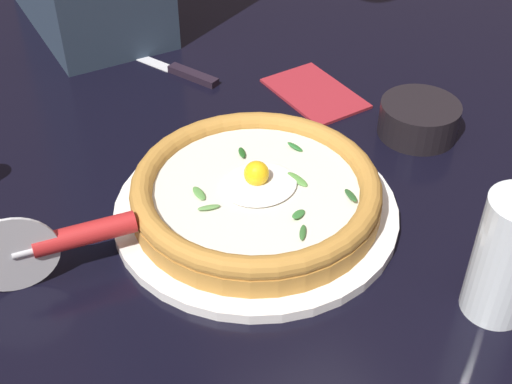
% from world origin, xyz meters
% --- Properties ---
extents(ground_plane, '(2.40, 2.40, 0.03)m').
position_xyz_m(ground_plane, '(0.00, 0.00, -0.01)').
color(ground_plane, black).
rests_on(ground_plane, ground).
extents(pizza_plate, '(0.31, 0.31, 0.01)m').
position_xyz_m(pizza_plate, '(-0.03, -0.02, 0.01)').
color(pizza_plate, white).
rests_on(pizza_plate, ground).
extents(pizza, '(0.27, 0.27, 0.05)m').
position_xyz_m(pizza, '(-0.03, -0.02, 0.03)').
color(pizza, '#B97F35').
rests_on(pizza, pizza_plate).
extents(side_bowl, '(0.10, 0.10, 0.04)m').
position_xyz_m(side_bowl, '(0.23, 0.01, 0.02)').
color(side_bowl, black).
rests_on(side_bowl, ground).
extents(pizza_cutter, '(0.16, 0.04, 0.09)m').
position_xyz_m(pizza_cutter, '(-0.23, -0.00, 0.04)').
color(pizza_cutter, silver).
rests_on(pizza_cutter, ground).
extents(table_knife, '(0.10, 0.20, 0.01)m').
position_xyz_m(table_knife, '(0.04, 0.31, 0.00)').
color(table_knife, silver).
rests_on(table_knife, ground).
extents(drinking_glass, '(0.06, 0.06, 0.13)m').
position_xyz_m(drinking_glass, '(0.10, -0.25, 0.06)').
color(drinking_glass, silver).
rests_on(drinking_glass, ground).
extents(folded_napkin, '(0.09, 0.14, 0.01)m').
position_xyz_m(folded_napkin, '(0.17, 0.15, 0.00)').
color(folded_napkin, maroon).
rests_on(folded_napkin, ground).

